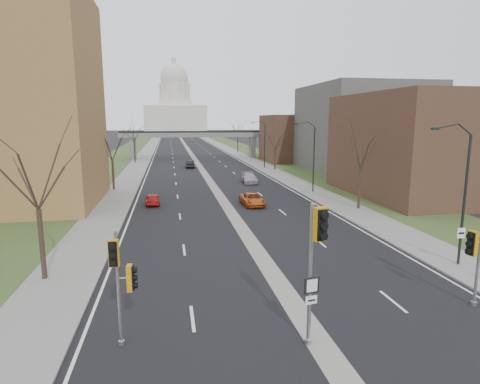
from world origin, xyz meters
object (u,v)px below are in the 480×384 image
object	(u,v)px
signal_pole_median	(316,251)
car_right_near	(252,199)
signal_pole_left	(121,273)
car_right_mid	(249,178)
car_left_near	(152,199)
car_left_far	(190,164)
speed_limit_sign	(460,239)

from	to	relation	value
signal_pole_median	car_right_near	size ratio (longest dim) A/B	1.27
signal_pole_left	car_right_mid	distance (m)	43.08
car_right_mid	car_left_near	bearing A→B (deg)	-132.49
car_left_far	car_right_mid	bearing A→B (deg)	109.97
signal_pole_left	speed_limit_sign	size ratio (longest dim) A/B	2.03
car_left_near	car_left_far	xyz separation A→B (m)	(5.75, 33.41, 0.11)
car_right_mid	car_right_near	bearing A→B (deg)	-97.32
signal_pole_median	speed_limit_sign	bearing A→B (deg)	19.01
car_right_mid	car_left_far	bearing A→B (deg)	113.15
car_left_near	car_left_far	bearing A→B (deg)	-103.97
signal_pole_median	car_left_near	world-z (taller)	signal_pole_median
car_left_near	car_right_near	world-z (taller)	car_right_near
car_right_near	speed_limit_sign	bearing A→B (deg)	-67.31
car_left_near	car_left_far	size ratio (longest dim) A/B	0.82
signal_pole_left	speed_limit_sign	distance (m)	20.31
signal_pole_left	car_left_near	world-z (taller)	signal_pole_left
speed_limit_sign	signal_pole_median	bearing A→B (deg)	-146.35
signal_pole_median	car_left_far	distance (m)	62.74
signal_pole_median	speed_limit_sign	distance (m)	14.18
signal_pole_left	speed_limit_sign	xyz separation A→B (m)	(19.45, 5.68, -1.39)
speed_limit_sign	car_left_near	world-z (taller)	speed_limit_sign
signal_pole_left	car_left_far	bearing A→B (deg)	89.19
signal_pole_median	car_right_mid	bearing A→B (deg)	70.70
car_left_near	car_left_far	distance (m)	33.90
signal_pole_median	car_left_far	xyz separation A→B (m)	(-1.58, 62.63, -3.35)
speed_limit_sign	car_left_far	bearing A→B (deg)	107.12
speed_limit_sign	signal_pole_left	bearing A→B (deg)	-160.40
signal_pole_left	car_right_mid	world-z (taller)	signal_pole_left
signal_pole_left	signal_pole_median	size ratio (longest dim) A/B	0.82
signal_pole_left	car_right_mid	size ratio (longest dim) A/B	1.00
car_right_mid	signal_pole_median	bearing A→B (deg)	-95.08
car_left_far	car_left_near	bearing A→B (deg)	79.96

